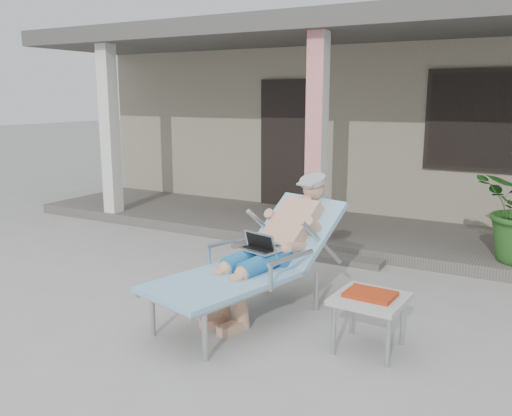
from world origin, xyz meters
The scene contains 7 objects.
ground centered at (0.00, 0.00, 0.00)m, with size 60.00×60.00×0.00m, color #9E9E99.
house centered at (0.00, 6.50, 1.67)m, with size 10.40×5.40×3.30m.
porch_deck centered at (0.00, 3.00, 0.07)m, with size 10.00×2.00×0.15m, color #605B56.
porch_overhang centered at (0.00, 2.95, 2.79)m, with size 10.00×2.30×2.85m.
porch_step centered at (0.00, 1.85, 0.04)m, with size 2.00×0.30×0.07m, color #605B56.
lounger centered at (0.40, 0.02, 0.82)m, with size 1.24×2.12×1.33m.
side_table centered at (1.49, -0.24, 0.40)m, with size 0.56×0.56×0.48m.
Camera 1 is at (2.67, -4.19, 2.00)m, focal length 38.00 mm.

